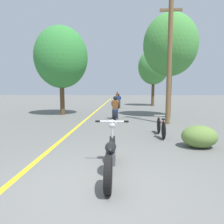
# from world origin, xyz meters

# --- Properties ---
(ground_plane) EXTENTS (120.00, 120.00, 0.00)m
(ground_plane) POSITION_xyz_m (0.00, 0.00, 0.00)
(ground_plane) COLOR #60605E
(lane_stripe_center) EXTENTS (0.14, 48.00, 0.01)m
(lane_stripe_center) POSITION_xyz_m (-1.70, 12.44, 0.00)
(lane_stripe_center) COLOR yellow
(lane_stripe_center) RESTS_ON ground
(utility_pole) EXTENTS (1.10, 0.24, 6.35)m
(utility_pole) POSITION_xyz_m (2.89, 6.91, 3.27)
(utility_pole) COLOR brown
(utility_pole) RESTS_ON ground
(roadside_tree_right_near) EXTENTS (3.41, 3.07, 6.59)m
(roadside_tree_right_near) POSITION_xyz_m (3.52, 9.55, 4.60)
(roadside_tree_right_near) COLOR #513A23
(roadside_tree_right_near) RESTS_ON ground
(roadside_tree_right_far) EXTENTS (3.30, 2.97, 6.14)m
(roadside_tree_right_far) POSITION_xyz_m (3.87, 18.56, 4.22)
(roadside_tree_right_far) COLOR #513A23
(roadside_tree_right_far) RESTS_ON ground
(roadside_tree_left) EXTENTS (3.72, 3.35, 6.18)m
(roadside_tree_left) POSITION_xyz_m (-3.80, 10.45, 4.03)
(roadside_tree_left) COLOR #513A23
(roadside_tree_left) RESTS_ON ground
(roadside_bush) EXTENTS (1.10, 0.88, 0.70)m
(roadside_bush) POSITION_xyz_m (2.91, 2.61, 0.35)
(roadside_bush) COLOR #5B7A38
(roadside_bush) RESTS_ON ground
(motorcycle_foreground) EXTENTS (0.79, 2.16, 1.10)m
(motorcycle_foreground) POSITION_xyz_m (0.24, 0.50, 0.43)
(motorcycle_foreground) COLOR black
(motorcycle_foreground) RESTS_ON ground
(motorcycle_rider_lead) EXTENTS (0.50, 2.09, 1.42)m
(motorcycle_rider_lead) POSITION_xyz_m (0.07, 8.42, 0.54)
(motorcycle_rider_lead) COLOR black
(motorcycle_rider_lead) RESTS_ON ground
(motorcycle_rider_mid) EXTENTS (0.50, 2.10, 1.39)m
(motorcycle_rider_mid) POSITION_xyz_m (0.14, 15.87, 0.52)
(motorcycle_rider_mid) COLOR black
(motorcycle_rider_mid) RESTS_ON ground
(motorcycle_rider_far) EXTENTS (0.50, 2.10, 1.48)m
(motorcycle_rider_far) POSITION_xyz_m (-0.20, 25.45, 0.56)
(motorcycle_rider_far) COLOR black
(motorcycle_rider_far) RESTS_ON ground
(bicycle_parked) EXTENTS (0.44, 1.64, 0.77)m
(bicycle_parked) POSITION_xyz_m (2.01, 4.10, 0.36)
(bicycle_parked) COLOR black
(bicycle_parked) RESTS_ON ground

